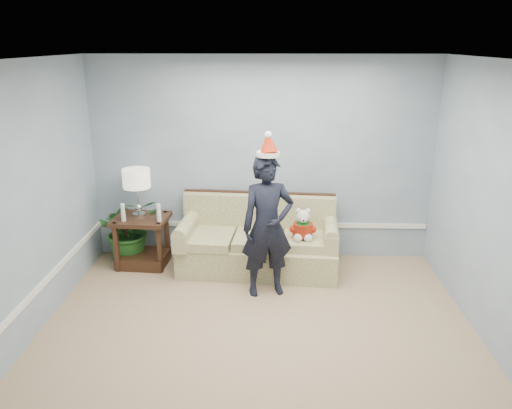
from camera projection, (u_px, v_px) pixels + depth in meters
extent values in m
cube|color=tan|center=(256.00, 365.00, 4.63)|extent=(4.50, 5.00, 0.02)
cube|color=white|center=(255.00, 61.00, 3.78)|extent=(4.50, 5.00, 0.02)
cube|color=#91AABA|center=(262.00, 160.00, 6.59)|extent=(4.50, 0.02, 2.70)
cube|color=white|center=(261.00, 225.00, 6.85)|extent=(4.48, 0.03, 0.06)
cube|color=white|center=(12.00, 317.00, 4.56)|extent=(0.03, 4.98, 0.06)
cube|color=#5D6630|center=(258.00, 256.00, 6.49)|extent=(2.08, 1.02, 0.38)
cube|color=#5D6630|center=(210.00, 239.00, 6.38)|extent=(0.65, 0.74, 0.12)
cube|color=#5D6630|center=(258.00, 239.00, 6.36)|extent=(0.65, 0.74, 0.12)
cube|color=#5D6630|center=(307.00, 240.00, 6.34)|extent=(0.65, 0.74, 0.12)
cube|color=#5D6630|center=(259.00, 214.00, 6.65)|extent=(2.03, 0.35, 0.54)
cube|color=#321A10|center=(259.00, 193.00, 6.63)|extent=(2.01, 0.22, 0.05)
cube|color=#5D6630|center=(187.00, 233.00, 6.42)|extent=(0.24, 0.88, 0.23)
cube|color=#5D6630|center=(330.00, 235.00, 6.36)|extent=(0.24, 0.88, 0.23)
cube|color=#3C2015|center=(141.00, 219.00, 6.49)|extent=(0.73, 0.63, 0.06)
cube|color=#3C2015|center=(144.00, 259.00, 6.67)|extent=(0.66, 0.56, 0.16)
cube|color=#3C2015|center=(116.00, 247.00, 6.38)|extent=(0.06, 0.06, 0.67)
cube|color=#3C2015|center=(160.00, 248.00, 6.37)|extent=(0.06, 0.06, 0.67)
cube|color=#3C2015|center=(126.00, 235.00, 6.81)|extent=(0.06, 0.06, 0.67)
cube|color=#3C2015|center=(167.00, 235.00, 6.79)|extent=(0.06, 0.06, 0.67)
cylinder|color=silver|center=(139.00, 214.00, 6.54)|extent=(0.17, 0.17, 0.03)
sphere|color=silver|center=(139.00, 208.00, 6.51)|extent=(0.10, 0.10, 0.10)
cylinder|color=silver|center=(138.00, 196.00, 6.46)|extent=(0.03, 0.03, 0.35)
cylinder|color=beige|center=(136.00, 178.00, 6.39)|extent=(0.35, 0.35, 0.24)
cylinder|color=silver|center=(123.00, 216.00, 6.33)|extent=(0.06, 0.06, 0.13)
cylinder|color=white|center=(123.00, 208.00, 6.29)|extent=(0.05, 0.05, 0.10)
cylinder|color=silver|center=(159.00, 217.00, 6.31)|extent=(0.06, 0.06, 0.13)
cylinder|color=white|center=(158.00, 208.00, 6.28)|extent=(0.05, 0.05, 0.10)
imported|color=#256024|center=(129.00, 229.00, 6.71)|extent=(1.02, 0.97, 0.89)
imported|color=black|center=(268.00, 227.00, 5.70)|extent=(0.69, 0.53, 1.66)
cylinder|color=white|center=(268.00, 154.00, 5.43)|extent=(0.32, 0.32, 0.05)
cone|color=red|center=(268.00, 142.00, 5.41)|extent=(0.28, 0.32, 0.29)
sphere|color=white|center=(268.00, 135.00, 5.30)|extent=(0.08, 0.08, 0.08)
sphere|color=white|center=(303.00, 229.00, 6.21)|extent=(0.23, 0.23, 0.23)
cylinder|color=red|center=(303.00, 229.00, 6.21)|extent=(0.25, 0.25, 0.16)
cylinder|color=#136320|center=(303.00, 223.00, 6.19)|extent=(0.17, 0.17, 0.03)
sphere|color=white|center=(298.00, 238.00, 6.14)|extent=(0.11, 0.11, 0.11)
sphere|color=white|center=(308.00, 238.00, 6.13)|extent=(0.11, 0.11, 0.11)
sphere|color=white|center=(303.00, 217.00, 6.15)|extent=(0.16, 0.16, 0.16)
sphere|color=black|center=(304.00, 220.00, 6.06)|extent=(0.02, 0.02, 0.02)
sphere|color=white|center=(299.00, 211.00, 6.14)|extent=(0.06, 0.06, 0.06)
sphere|color=white|center=(308.00, 211.00, 6.14)|extent=(0.06, 0.06, 0.06)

